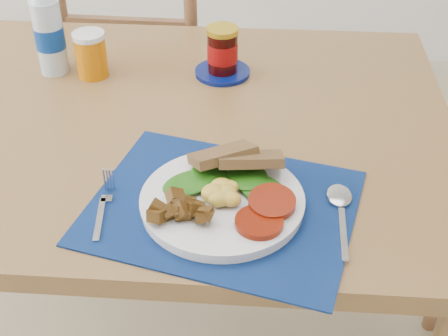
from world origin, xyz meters
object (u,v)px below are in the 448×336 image
Objects in this scene: chair_far at (139,55)px; jam_on_saucer at (222,54)px; water_bottle at (49,31)px; juice_glass at (91,56)px; breakfast_plate at (219,199)px.

jam_on_saucer is at bearing 125.28° from chair_far.
chair_far reaches higher than water_bottle.
water_bottle reaches higher than jam_on_saucer.
jam_on_saucer is at bearing 2.11° from water_bottle.
juice_glass is 0.29m from jam_on_saucer.
water_bottle is at bearing 112.04° from breakfast_plate.
chair_far is at bearing 89.30° from juice_glass.
chair_far is at bearing 123.78° from jam_on_saucer.
jam_on_saucer reaches higher than juice_glass.
water_bottle is 2.32× the size of juice_glass.
water_bottle reaches higher than juice_glass.
breakfast_plate is 0.48m from jam_on_saucer.
jam_on_saucer is (-0.03, 0.47, 0.03)m from breakfast_plate.
juice_glass is at bearing 105.81° from breakfast_plate.
water_bottle reaches higher than breakfast_plate.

